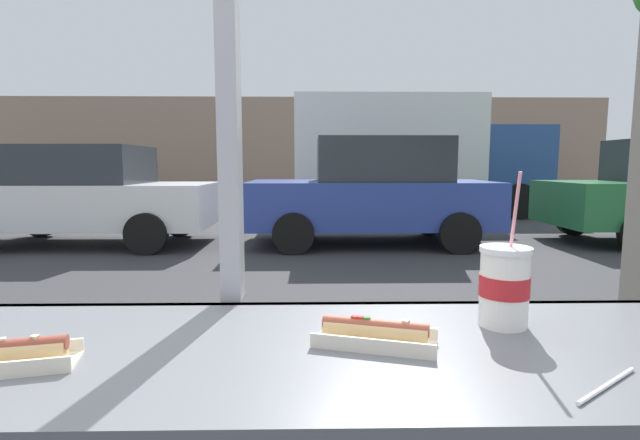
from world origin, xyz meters
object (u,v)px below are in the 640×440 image
Objects in this scene: parked_car_white at (84,195)px; parked_car_blue at (373,191)px; hotdog_tray_near at (0,356)px; hotdog_tray_far at (375,333)px; soda_cup_left at (504,285)px; box_truck at (411,153)px.

parked_car_white is 1.03× the size of parked_car_blue.
hotdog_tray_near is 0.65m from hotdog_tray_far.
parked_car_blue reaches higher than hotdog_tray_near.
hotdog_tray_near is 0.06× the size of parked_car_white.
soda_cup_left is 0.08× the size of parked_car_blue.
hotdog_tray_far is (0.64, 0.09, -0.00)m from hotdog_tray_near.
hotdog_tray_far is (-0.29, -0.10, -0.07)m from soda_cup_left.
hotdog_tray_near is (-0.93, -0.20, -0.07)m from soda_cup_left.
parked_car_white is (-3.33, 7.22, -0.19)m from hotdog_tray_near.
hotdog_tray_near is at bearing -105.15° from box_truck.
hotdog_tray_far is at bearing -97.47° from parked_car_blue.
hotdog_tray_near and hotdog_tray_far have the same top height.
hotdog_tray_far is 0.06× the size of parked_car_blue.
parked_car_blue reaches higher than soda_cup_left.
soda_cup_left is at bearing -95.26° from parked_car_blue.
parked_car_white is 0.65× the size of box_truck.
hotdog_tray_near is 0.06× the size of parked_car_blue.
parked_car_white is at bearing 114.76° from hotdog_tray_near.
box_truck is at bearing 35.28° from parked_car_white.
soda_cup_left is 0.95m from hotdog_tray_near.
parked_car_blue is 0.63× the size of box_truck.
hotdog_tray_near is 12.28m from box_truck.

